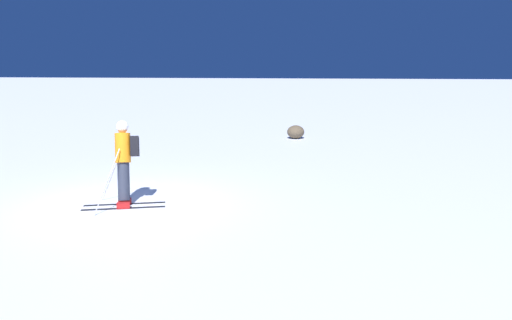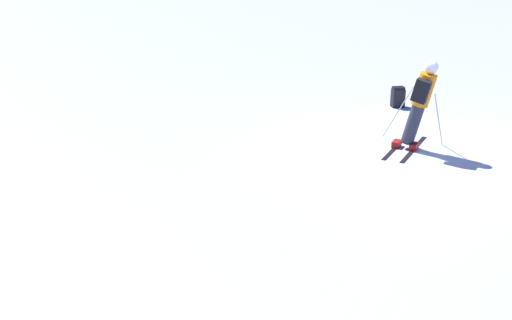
# 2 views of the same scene
# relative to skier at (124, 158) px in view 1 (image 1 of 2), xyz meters

# --- Properties ---
(ground_plane) EXTENTS (300.00, 300.00, 0.00)m
(ground_plane) POSITION_rel_skier_xyz_m (-0.02, 0.06, -1.05)
(ground_plane) COLOR white
(skier) EXTENTS (1.37, 1.82, 1.89)m
(skier) POSITION_rel_skier_xyz_m (0.00, 0.00, 0.00)
(skier) COLOR black
(skier) RESTS_ON ground
(exposed_boulder_0) EXTENTS (0.88, 0.75, 0.57)m
(exposed_boulder_0) POSITION_rel_skier_xyz_m (-11.41, 2.41, -0.76)
(exposed_boulder_0) COLOR brown
(exposed_boulder_0) RESTS_ON ground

